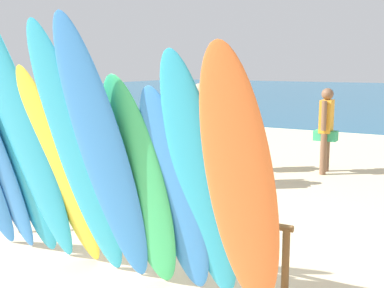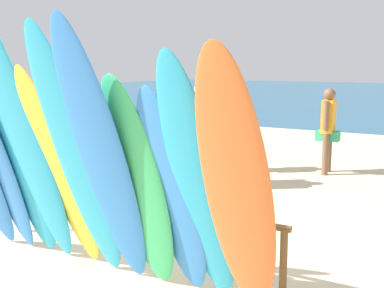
{
  "view_description": "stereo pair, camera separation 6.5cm",
  "coord_description": "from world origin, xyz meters",
  "px_view_note": "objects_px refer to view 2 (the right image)",
  "views": [
    {
      "loc": [
        2.97,
        -4.05,
        2.08
      ],
      "look_at": [
        0.0,
        1.33,
        1.06
      ],
      "focal_mm": 45.57,
      "sensor_mm": 36.0,
      "label": 1
    },
    {
      "loc": [
        3.03,
        -4.02,
        2.08
      ],
      "look_at": [
        0.0,
        1.33,
        1.06
      ],
      "focal_mm": 45.57,
      "sensor_mm": 36.0,
      "label": 2
    }
  ],
  "objects_px": {
    "surfboard_teal_9": "(198,187)",
    "beach_chair_blue": "(7,174)",
    "surfboard_teal_2": "(23,167)",
    "surfboard_blue_8": "(173,196)",
    "surfboard_yellow_4": "(60,172)",
    "surfboard_teal_3": "(24,138)",
    "surfboard_rack": "(131,211)",
    "beachgoer_midbeach": "(328,125)",
    "surfboard_orange_10": "(238,193)",
    "beach_chair_red": "(77,159)",
    "beachgoer_photographing": "(236,127)",
    "surfboard_blue_6": "(103,162)",
    "beachgoer_near_rack": "(201,128)",
    "surfboard_teal_5": "(77,159)",
    "surfboard_green_7": "(139,187)"
  },
  "relations": [
    {
      "from": "surfboard_blue_8",
      "to": "surfboard_teal_9",
      "type": "relative_size",
      "value": 0.86
    },
    {
      "from": "surfboard_teal_3",
      "to": "surfboard_blue_8",
      "type": "bearing_deg",
      "value": 9.34
    },
    {
      "from": "surfboard_rack",
      "to": "surfboard_blue_6",
      "type": "relative_size",
      "value": 1.33
    },
    {
      "from": "surfboard_blue_6",
      "to": "surfboard_orange_10",
      "type": "height_order",
      "value": "surfboard_blue_6"
    },
    {
      "from": "beach_chair_blue",
      "to": "beach_chair_red",
      "type": "bearing_deg",
      "value": 109.19
    },
    {
      "from": "surfboard_blue_6",
      "to": "surfboard_teal_9",
      "type": "bearing_deg",
      "value": 6.97
    },
    {
      "from": "surfboard_blue_6",
      "to": "beachgoer_midbeach",
      "type": "height_order",
      "value": "surfboard_blue_6"
    },
    {
      "from": "surfboard_teal_5",
      "to": "beach_chair_red",
      "type": "height_order",
      "value": "surfboard_teal_5"
    },
    {
      "from": "surfboard_rack",
      "to": "surfboard_green_7",
      "type": "distance_m",
      "value": 0.99
    },
    {
      "from": "surfboard_teal_3",
      "to": "beach_chair_red",
      "type": "relative_size",
      "value": 3.47
    },
    {
      "from": "beachgoer_near_rack",
      "to": "beachgoer_photographing",
      "type": "bearing_deg",
      "value": -21.49
    },
    {
      "from": "surfboard_orange_10",
      "to": "surfboard_teal_2",
      "type": "bearing_deg",
      "value": 173.22
    },
    {
      "from": "surfboard_orange_10",
      "to": "beachgoer_near_rack",
      "type": "bearing_deg",
      "value": 119.65
    },
    {
      "from": "surfboard_teal_2",
      "to": "surfboard_yellow_4",
      "type": "distance_m",
      "value": 0.59
    },
    {
      "from": "beach_chair_blue",
      "to": "surfboard_teal_3",
      "type": "bearing_deg",
      "value": -11.95
    },
    {
      "from": "surfboard_teal_2",
      "to": "beachgoer_midbeach",
      "type": "height_order",
      "value": "surfboard_teal_2"
    },
    {
      "from": "beachgoer_near_rack",
      "to": "beach_chair_red",
      "type": "distance_m",
      "value": 2.25
    },
    {
      "from": "surfboard_teal_2",
      "to": "surfboard_teal_3",
      "type": "bearing_deg",
      "value": -36.35
    },
    {
      "from": "surfboard_yellow_4",
      "to": "beach_chair_blue",
      "type": "height_order",
      "value": "surfboard_yellow_4"
    },
    {
      "from": "surfboard_blue_8",
      "to": "beachgoer_near_rack",
      "type": "distance_m",
      "value": 4.1
    },
    {
      "from": "surfboard_teal_5",
      "to": "surfboard_blue_8",
      "type": "relative_size",
      "value": 1.28
    },
    {
      "from": "surfboard_green_7",
      "to": "surfboard_rack",
      "type": "bearing_deg",
      "value": 137.53
    },
    {
      "from": "surfboard_teal_3",
      "to": "surfboard_teal_2",
      "type": "bearing_deg",
      "value": 148.75
    },
    {
      "from": "surfboard_teal_2",
      "to": "surfboard_blue_8",
      "type": "height_order",
      "value": "surfboard_teal_2"
    },
    {
      "from": "surfboard_blue_8",
      "to": "beachgoer_near_rack",
      "type": "xyz_separation_m",
      "value": [
        -1.75,
        3.71,
        0.05
      ]
    },
    {
      "from": "surfboard_blue_6",
      "to": "beach_chair_red",
      "type": "distance_m",
      "value": 4.49
    },
    {
      "from": "beachgoer_photographing",
      "to": "surfboard_blue_8",
      "type": "bearing_deg",
      "value": 14.83
    },
    {
      "from": "surfboard_rack",
      "to": "surfboard_teal_2",
      "type": "distance_m",
      "value": 1.2
    },
    {
      "from": "surfboard_teal_9",
      "to": "beachgoer_midbeach",
      "type": "bearing_deg",
      "value": 97.47
    },
    {
      "from": "surfboard_teal_5",
      "to": "surfboard_teal_3",
      "type": "bearing_deg",
      "value": -176.96
    },
    {
      "from": "beachgoer_near_rack",
      "to": "beachgoer_photographing",
      "type": "distance_m",
      "value": 1.39
    },
    {
      "from": "surfboard_orange_10",
      "to": "beach_chair_blue",
      "type": "bearing_deg",
      "value": 157.88
    },
    {
      "from": "surfboard_rack",
      "to": "surfboard_teal_3",
      "type": "distance_m",
      "value": 1.32
    },
    {
      "from": "surfboard_teal_2",
      "to": "beachgoer_near_rack",
      "type": "bearing_deg",
      "value": 87.54
    },
    {
      "from": "beachgoer_photographing",
      "to": "beachgoer_midbeach",
      "type": "bearing_deg",
      "value": 109.64
    },
    {
      "from": "surfboard_teal_9",
      "to": "beach_chair_blue",
      "type": "xyz_separation_m",
      "value": [
        -4.15,
        1.54,
        -0.67
      ]
    },
    {
      "from": "surfboard_teal_9",
      "to": "surfboard_orange_10",
      "type": "height_order",
      "value": "surfboard_orange_10"
    },
    {
      "from": "surfboard_teal_3",
      "to": "surfboard_blue_8",
      "type": "height_order",
      "value": "surfboard_teal_3"
    },
    {
      "from": "surfboard_rack",
      "to": "beachgoer_midbeach",
      "type": "relative_size",
      "value": 2.17
    },
    {
      "from": "beach_chair_blue",
      "to": "surfboard_orange_10",
      "type": "bearing_deg",
      "value": 3.67
    },
    {
      "from": "surfboard_teal_2",
      "to": "surfboard_teal_9",
      "type": "distance_m",
      "value": 2.13
    },
    {
      "from": "surfboard_teal_2",
      "to": "surfboard_teal_9",
      "type": "bearing_deg",
      "value": -3.82
    },
    {
      "from": "surfboard_rack",
      "to": "beachgoer_photographing",
      "type": "height_order",
      "value": "beachgoer_photographing"
    },
    {
      "from": "surfboard_yellow_4",
      "to": "beachgoer_midbeach",
      "type": "distance_m",
      "value": 5.94
    },
    {
      "from": "surfboard_blue_8",
      "to": "beachgoer_photographing",
      "type": "distance_m",
      "value": 5.38
    },
    {
      "from": "surfboard_rack",
      "to": "beach_chair_blue",
      "type": "xyz_separation_m",
      "value": [
        -2.95,
        0.84,
        -0.1
      ]
    },
    {
      "from": "beach_chair_blue",
      "to": "beachgoer_midbeach",
      "type": "bearing_deg",
      "value": 72.76
    },
    {
      "from": "surfboard_teal_5",
      "to": "surfboard_teal_9",
      "type": "xyz_separation_m",
      "value": [
        1.21,
        0.07,
        -0.12
      ]
    },
    {
      "from": "surfboard_teal_3",
      "to": "surfboard_green_7",
      "type": "bearing_deg",
      "value": 9.63
    },
    {
      "from": "surfboard_teal_3",
      "to": "surfboard_green_7",
      "type": "height_order",
      "value": "surfboard_teal_3"
    }
  ]
}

